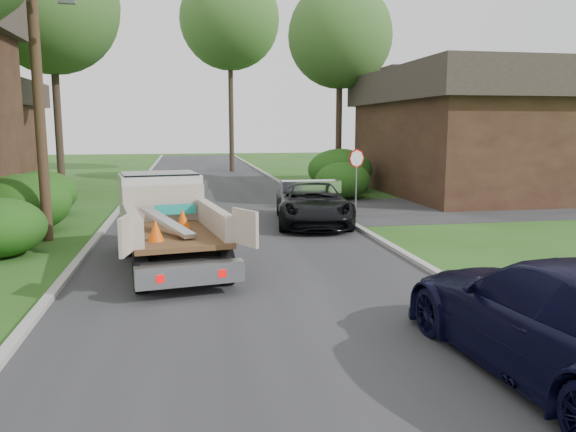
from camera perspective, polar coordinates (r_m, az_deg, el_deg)
The scene contains 18 objects.
ground at distance 12.82m, azimuth -3.61°, elevation -6.01°, with size 120.00×120.00×0.00m, color #264C15.
road at distance 22.59m, azimuth -6.60°, elevation 0.53°, with size 8.00×90.00×0.02m, color #28282B.
side_street at distance 25.40m, azimuth 21.70°, elevation 0.89°, with size 16.00×7.00×0.02m, color #28282B.
curb_left at distance 22.69m, azimuth -16.99°, elevation 0.37°, with size 0.20×90.00×0.12m, color #9E9E99.
curb_right at distance 23.20m, azimuth 3.55°, elevation 0.94°, with size 0.20×90.00×0.12m, color #9E9E99.
stop_sign at distance 22.36m, azimuth 6.96°, elevation 5.01°, with size 0.71×0.32×2.48m.
utility_pole at distance 17.85m, azimuth -24.19°, elevation 14.22°, with size 2.42×1.25×10.00m.
house_right at distance 30.00m, azimuth 18.61°, elevation 8.26°, with size 9.72×12.96×6.20m.
hedge_left_b at distance 19.62m, azimuth -25.24°, elevation 1.18°, with size 2.86×2.86×1.87m, color #1C4710.
hedge_left_c at distance 23.07m, azimuth -23.75°, elevation 2.12°, with size 2.60×2.60×1.70m, color #1C4710.
hedge_right_a at distance 26.43m, azimuth 5.60°, elevation 3.63°, with size 2.60×2.60×1.70m, color #1C4710.
hedge_right_b at distance 29.47m, azimuth 5.32°, elevation 4.68°, with size 3.38×3.38×2.21m, color #1C4710.
tree_left_far at distance 30.45m, azimuth -22.97°, elevation 19.06°, with size 6.40×6.40×12.20m.
tree_right_far at distance 33.90m, azimuth 5.31°, elevation 17.75°, with size 6.00×6.00×11.50m.
tree_center_far at distance 43.12m, azimuth -5.94°, elevation 19.22°, with size 7.20×7.20×14.60m.
flatbed_truck at distance 14.34m, azimuth -12.35°, elevation 0.14°, with size 3.20×5.91×2.13m.
black_pickup at distance 19.30m, azimuth 2.53°, elevation 1.29°, with size 2.41×5.23×1.45m, color black.
navy_suv at distance 8.34m, azimuth 26.35°, elevation -9.37°, with size 2.31×5.69×1.65m, color black.
Camera 1 is at (-1.43, -12.30, 3.32)m, focal length 35.00 mm.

